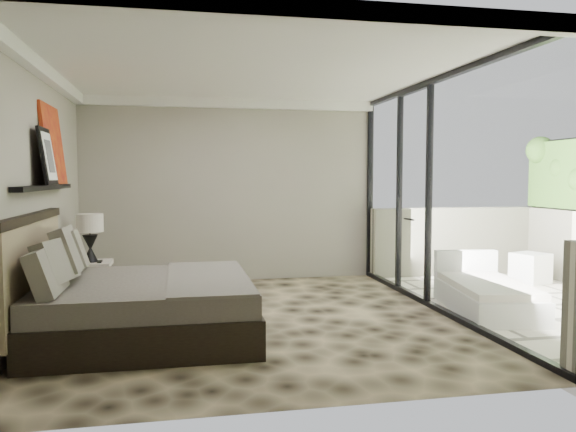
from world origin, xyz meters
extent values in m
plane|color=black|center=(0.00, 0.00, 0.00)|extent=(5.00, 5.00, 0.00)
cube|color=silver|center=(0.00, 0.00, 2.79)|extent=(4.50, 5.00, 0.02)
cube|color=gray|center=(0.00, 2.49, 1.40)|extent=(4.50, 0.02, 2.80)
cube|color=gray|center=(-2.24, 0.00, 1.40)|extent=(0.02, 5.00, 2.80)
cube|color=white|center=(2.25, 0.00, 1.40)|extent=(0.08, 5.00, 2.80)
cube|color=beige|center=(3.75, 0.00, -0.06)|extent=(3.00, 5.00, 0.12)
cube|color=black|center=(-2.18, 0.10, 1.50)|extent=(0.12, 2.20, 0.05)
cube|color=black|center=(-1.12, -0.46, 0.18)|extent=(2.10, 2.00, 0.36)
cube|color=#504A43|center=(-1.12, -0.46, 0.47)|extent=(2.04, 1.94, 0.22)
cube|color=#514F46|center=(-0.52, -0.46, 0.58)|extent=(0.80, 1.98, 0.03)
cube|color=#8F7D5B|center=(-2.20, -0.46, 0.70)|extent=(0.08, 2.10, 1.00)
cube|color=black|center=(-1.91, 1.34, 0.24)|extent=(0.54, 0.54, 0.49)
cone|color=black|center=(-1.92, 1.32, 0.61)|extent=(0.19, 0.19, 0.17)
cone|color=black|center=(-1.92, 1.32, 0.78)|extent=(0.19, 0.19, 0.17)
cylinder|color=beige|center=(-1.92, 1.32, 1.02)|extent=(0.34, 0.34, 0.23)
cube|color=#B10F11|center=(-2.19, 0.60, 1.97)|extent=(0.13, 0.90, 0.90)
cube|color=black|center=(-2.14, 0.05, 1.82)|extent=(0.11, 0.50, 0.60)
cube|color=silver|center=(4.45, 1.40, 0.23)|extent=(0.57, 0.57, 0.45)
cube|color=silver|center=(2.80, -0.17, 0.14)|extent=(1.07, 1.74, 0.28)
cube|color=beige|center=(2.80, -0.17, 0.33)|extent=(1.01, 1.63, 0.08)
cube|color=silver|center=(2.93, 0.59, 0.46)|extent=(0.82, 0.25, 0.36)
camera|label=1|loc=(-0.81, -6.19, 1.61)|focal=35.00mm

